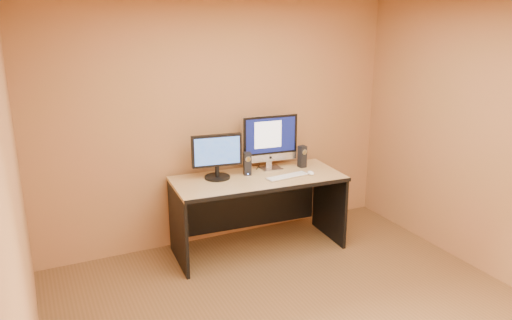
{
  "coord_description": "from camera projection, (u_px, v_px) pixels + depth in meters",
  "views": [
    {
      "loc": [
        -1.91,
        -2.9,
        2.45
      ],
      "look_at": [
        0.14,
        1.41,
        1.03
      ],
      "focal_mm": 35.0,
      "sensor_mm": 36.0,
      "label": 1
    }
  ],
  "objects": [
    {
      "name": "speaker_left",
      "position": [
        247.0,
        164.0,
        5.2
      ],
      "size": [
        0.09,
        0.09,
        0.24
      ],
      "primitive_type": null,
      "rotation": [
        0.0,
        0.0,
        -0.22
      ],
      "color": "black",
      "rests_on": "desk"
    },
    {
      "name": "desk",
      "position": [
        258.0,
        214.0,
        5.27
      ],
      "size": [
        1.8,
        0.87,
        0.81
      ],
      "primitive_type": null,
      "rotation": [
        0.0,
        0.0,
        -0.06
      ],
      "color": "tan",
      "rests_on": "ground"
    },
    {
      "name": "speaker_right",
      "position": [
        302.0,
        157.0,
        5.46
      ],
      "size": [
        0.08,
        0.09,
        0.24
      ],
      "primitive_type": null,
      "rotation": [
        0.0,
        0.0,
        0.11
      ],
      "color": "black",
      "rests_on": "desk"
    },
    {
      "name": "keyboard",
      "position": [
        288.0,
        176.0,
        5.15
      ],
      "size": [
        0.48,
        0.18,
        0.02
      ],
      "primitive_type": "cube",
      "rotation": [
        0.0,
        0.0,
        0.11
      ],
      "color": "silver",
      "rests_on": "desk"
    },
    {
      "name": "walls",
      "position": [
        322.0,
        177.0,
        3.62
      ],
      "size": [
        4.0,
        4.0,
        2.6
      ],
      "primitive_type": null,
      "color": "#9F6340",
      "rests_on": "ground"
    },
    {
      "name": "cable_a",
      "position": [
        276.0,
        166.0,
        5.5
      ],
      "size": [
        0.08,
        0.23,
        0.01
      ],
      "primitive_type": "cylinder",
      "rotation": [
        1.57,
        0.0,
        0.29
      ],
      "color": "black",
      "rests_on": "desk"
    },
    {
      "name": "cable_b",
      "position": [
        258.0,
        167.0,
        5.49
      ],
      "size": [
        0.12,
        0.17,
        0.01
      ],
      "primitive_type": "cylinder",
      "rotation": [
        1.57,
        0.0,
        -0.62
      ],
      "color": "black",
      "rests_on": "desk"
    },
    {
      "name": "mouse",
      "position": [
        311.0,
        173.0,
        5.23
      ],
      "size": [
        0.08,
        0.12,
        0.04
      ],
      "primitive_type": "ellipsoid",
      "rotation": [
        0.0,
        0.0,
        -0.17
      ],
      "color": "white",
      "rests_on": "desk"
    },
    {
      "name": "imac",
      "position": [
        271.0,
        142.0,
        5.35
      ],
      "size": [
        0.64,
        0.28,
        0.6
      ],
      "primitive_type": null,
      "rotation": [
        0.0,
        0.0,
        -0.09
      ],
      "color": "#B5B6BA",
      "rests_on": "desk"
    },
    {
      "name": "second_monitor",
      "position": [
        217.0,
        157.0,
        5.06
      ],
      "size": [
        0.56,
        0.33,
        0.46
      ],
      "primitive_type": null,
      "rotation": [
        0.0,
        0.0,
        -0.13
      ],
      "color": "black",
      "rests_on": "desk"
    }
  ]
}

